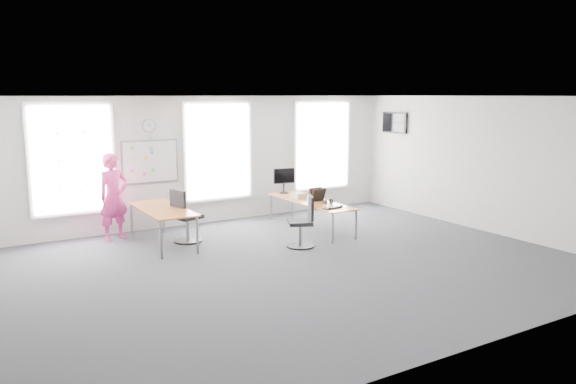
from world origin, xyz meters
TOP-DOWN VIEW (x-y plane):
  - floor at (0.00, 0.00)m, footprint 10.00×10.00m
  - ceiling at (0.00, 0.00)m, footprint 10.00×10.00m
  - wall_back at (0.00, 4.00)m, footprint 10.00×0.00m
  - wall_front at (0.00, -4.00)m, footprint 10.00×0.00m
  - wall_right at (5.00, 0.00)m, footprint 0.00×10.00m
  - window_left at (-3.00, 3.97)m, footprint 1.60×0.06m
  - window_mid at (0.30, 3.97)m, footprint 1.60×0.06m
  - window_right at (3.30, 3.97)m, footprint 1.60×0.06m
  - desk_right at (1.75, 2.15)m, footprint 0.72×2.70m
  - desk_left at (-1.59, 2.56)m, footprint 0.84×2.09m
  - chair_right at (0.78, 0.94)m, footprint 0.62×0.62m
  - chair_left at (-1.13, 2.50)m, footprint 0.62×0.62m
  - person at (-2.31, 3.49)m, footprint 0.77×0.63m
  - whiteboard at (-1.35, 3.97)m, footprint 1.20×0.03m
  - wall_clock at (-1.35, 3.97)m, footprint 0.30×0.04m
  - tv at (4.95, 3.00)m, footprint 0.06×0.90m
  - keyboard at (1.65, 1.17)m, footprint 0.43×0.19m
  - mouse at (1.92, 1.22)m, footprint 0.07×0.11m
  - lens_cap at (1.85, 1.58)m, footprint 0.08×0.08m
  - headphones at (1.86, 1.61)m, footprint 0.20×0.11m
  - laptop_sleeve at (1.83, 1.99)m, footprint 0.38×0.24m
  - paper_stack at (1.70, 2.57)m, footprint 0.38×0.32m
  - monitor at (1.73, 3.29)m, footprint 0.55×0.22m

SIDE VIEW (x-z plane):
  - floor at x=0.00m, z-range 0.00..0.00m
  - chair_right at x=0.78m, z-range -0.06..0.98m
  - chair_left at x=-1.13m, z-range -0.07..1.05m
  - desk_right at x=1.75m, z-range 0.29..0.94m
  - lens_cap at x=1.85m, z-range 0.66..0.67m
  - keyboard at x=1.65m, z-range 0.66..0.68m
  - mouse at x=1.92m, z-range 0.66..0.70m
  - desk_left at x=-1.59m, z-range 0.32..1.08m
  - headphones at x=1.86m, z-range 0.65..0.77m
  - paper_stack at x=1.70m, z-range 0.66..0.77m
  - laptop_sleeve at x=1.83m, z-range 0.66..0.96m
  - person at x=-2.31m, z-range 0.00..1.84m
  - monitor at x=1.73m, z-range 0.72..1.33m
  - wall_back at x=0.00m, z-range -3.50..6.50m
  - wall_front at x=0.00m, z-range -3.50..6.50m
  - wall_right at x=5.00m, z-range -3.50..6.50m
  - whiteboard at x=-1.35m, z-range 1.10..2.00m
  - window_left at x=-3.00m, z-range 0.60..2.80m
  - window_mid at x=0.30m, z-range 0.60..2.80m
  - window_right at x=3.30m, z-range 0.60..2.80m
  - tv at x=4.95m, z-range 2.02..2.57m
  - wall_clock at x=-1.35m, z-range 2.20..2.50m
  - ceiling at x=0.00m, z-range 3.00..3.00m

